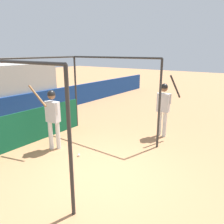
{
  "coord_description": "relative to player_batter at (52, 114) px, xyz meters",
  "views": [
    {
      "loc": [
        -3.73,
        -2.96,
        2.92
      ],
      "look_at": [
        1.76,
        1.02,
        1.04
      ],
      "focal_mm": 35.0,
      "sensor_mm": 36.0,
      "label": 1
    }
  ],
  "objects": [
    {
      "name": "player_waiting",
      "position": [
        2.95,
        -2.26,
        0.04
      ],
      "size": [
        0.57,
        0.75,
        2.2
      ],
      "rotation": [
        0.0,
        0.0,
        -1.47
      ],
      "color": "silver",
      "rests_on": "ground"
    },
    {
      "name": "baseball",
      "position": [
        0.06,
        -0.97,
        -1.08
      ],
      "size": [
        0.07,
        0.07,
        0.07
      ],
      "color": "white",
      "rests_on": "ground"
    },
    {
      "name": "batting_cage",
      "position": [
        0.16,
        0.32,
        0.07
      ],
      "size": [
        3.72,
        3.59,
        2.76
      ],
      "color": "#282828",
      "rests_on": "ground"
    },
    {
      "name": "ground_plane",
      "position": [
        -0.28,
        -2.15,
        -1.12
      ],
      "size": [
        60.0,
        60.0,
        0.0
      ],
      "primitive_type": "plane",
      "color": "#A8754C"
    },
    {
      "name": "player_batter",
      "position": [
        0.0,
        0.0,
        0.0
      ],
      "size": [
        0.53,
        0.84,
        1.98
      ],
      "rotation": [
        0.0,
        0.0,
        1.71
      ],
      "color": "silver",
      "rests_on": "ground"
    }
  ]
}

